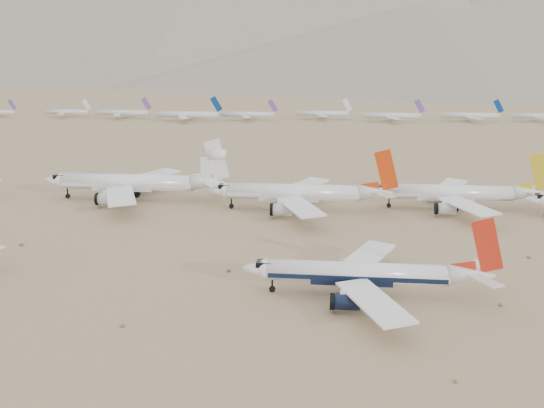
# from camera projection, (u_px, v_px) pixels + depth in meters

# --- Properties ---
(ground) EXTENTS (7000.00, 7000.00, 0.00)m
(ground) POSITION_uv_depth(u_px,v_px,m) (371.00, 304.00, 116.20)
(ground) COLOR #8D7052
(ground) RESTS_ON ground
(main_airliner) EXTENTS (47.63, 46.52, 16.81)m
(main_airliner) POSITION_uv_depth(u_px,v_px,m) (368.00, 274.00, 118.86)
(main_airliner) COLOR white
(main_airliner) RESTS_ON ground
(row2_gold_tail) EXTENTS (51.33, 50.20, 18.28)m
(row2_gold_tail) POSITION_uv_depth(u_px,v_px,m) (456.00, 193.00, 185.35)
(row2_gold_tail) COLOR white
(row2_gold_tail) RESTS_ON ground
(row2_orange_tail) EXTENTS (54.41, 53.22, 19.41)m
(row2_orange_tail) POSITION_uv_depth(u_px,v_px,m) (300.00, 193.00, 184.13)
(row2_orange_tail) COLOR white
(row2_orange_tail) RESTS_ON ground
(row2_white_trijet) EXTENTS (58.51, 57.18, 20.73)m
(row2_white_trijet) POSITION_uv_depth(u_px,v_px,m) (137.00, 182.00, 196.81)
(row2_white_trijet) COLOR white
(row2_white_trijet) RESTS_ON ground
(distant_storage_row) EXTENTS (520.13, 62.71, 15.51)m
(distant_storage_row) POSITION_uv_depth(u_px,v_px,m) (333.00, 115.00, 429.00)
(distant_storage_row) COLOR silver
(distant_storage_row) RESTS_ON ground
(desert_scrub) EXTENTS (247.37, 121.67, 0.63)m
(desert_scrub) POSITION_uv_depth(u_px,v_px,m) (307.00, 368.00, 91.73)
(desert_scrub) COLOR brown
(desert_scrub) RESTS_ON ground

